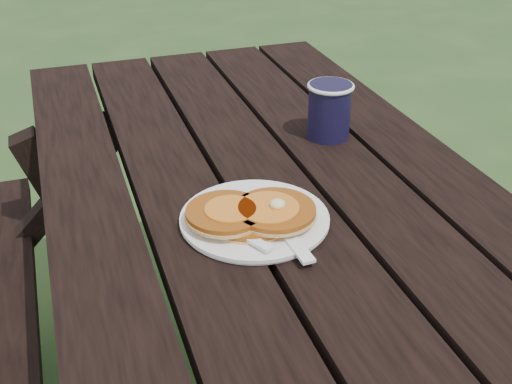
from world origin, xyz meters
name	(u,v)px	position (x,y,z in m)	size (l,w,h in m)	color
plate	(255,219)	(-0.06, 0.05, 0.76)	(0.23, 0.23, 0.01)	white
pancake_stack	(252,214)	(-0.07, 0.04, 0.77)	(0.20, 0.14, 0.04)	#A04E12
knife	(284,229)	(-0.03, 0.00, 0.76)	(0.02, 0.18, 0.01)	white
fork	(243,235)	(-0.10, 0.00, 0.77)	(0.03, 0.16, 0.01)	white
coffee_cup	(330,108)	(0.17, 0.30, 0.81)	(0.09, 0.09, 0.11)	black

